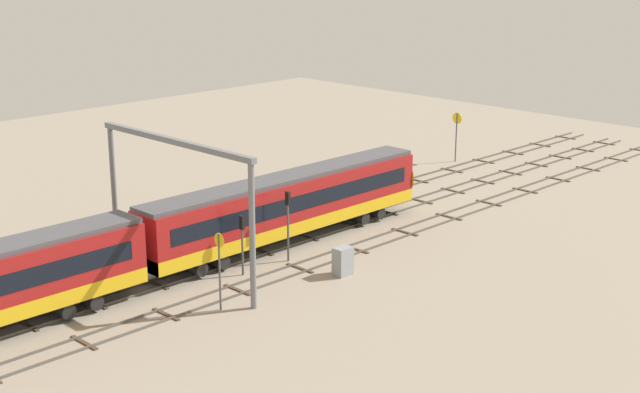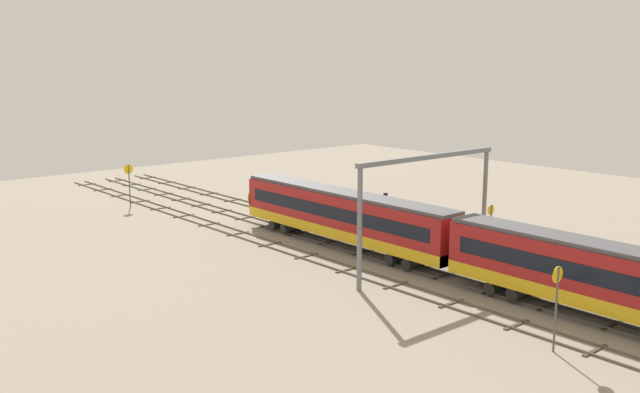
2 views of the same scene
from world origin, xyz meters
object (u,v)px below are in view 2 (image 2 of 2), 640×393
signal_light_trackside_approach (418,226)px  speed_sign_near_foreground (129,178)px  signal_light_trackside_departure (385,212)px  overhead_gantry (428,188)px  speed_sign_far_trackside (490,225)px  speed_sign_mid_trackside (557,296)px  relay_cabinet (414,228)px  train (451,244)px

signal_light_trackside_approach → speed_sign_near_foreground: bearing=14.4°
speed_sign_near_foreground → signal_light_trackside_approach: bearing=-165.6°
speed_sign_near_foreground → signal_light_trackside_departure: bearing=-163.6°
overhead_gantry → speed_sign_far_trackside: (-1.52, -5.90, -3.51)m
speed_sign_mid_trackside → relay_cabinet: size_ratio=2.65×
speed_sign_near_foreground → speed_sign_far_trackside: bearing=-162.6°
overhead_gantry → relay_cabinet: (7.61, -7.01, -5.56)m
train → speed_sign_far_trackside: bearing=-81.6°
speed_sign_mid_trackside → relay_cabinet: bearing=-30.7°
speed_sign_mid_trackside → signal_light_trackside_departure: 23.39m
speed_sign_near_foreground → train: bearing=-171.0°
speed_sign_far_trackside → relay_cabinet: speed_sign_far_trackside is taller
overhead_gantry → signal_light_trackside_approach: overhead_gantry is taller
signal_light_trackside_approach → train: bearing=155.2°
speed_sign_near_foreground → signal_light_trackside_departure: signal_light_trackside_departure is taller
train → signal_light_trackside_departure: 9.75m
overhead_gantry → speed_sign_mid_trackside: 16.28m
train → speed_sign_far_trackside: size_ratio=10.81×
train → overhead_gantry: bearing=-1.3°
speed_sign_mid_trackside → overhead_gantry: bearing=-22.9°
relay_cabinet → signal_light_trackside_approach: bearing=134.8°
speed_sign_mid_trackside → relay_cabinet: (22.29, -13.23, -2.29)m
speed_sign_mid_trackside → speed_sign_far_trackside: bearing=-42.6°
speed_sign_near_foreground → signal_light_trackside_departure: size_ratio=0.99×
train → signal_light_trackside_departure: size_ratio=10.50×
speed_sign_far_trackside → signal_light_trackside_approach: 5.77m
speed_sign_near_foreground → speed_sign_far_trackside: 41.00m
speed_sign_mid_trackside → speed_sign_far_trackside: size_ratio=1.05×
signal_light_trackside_approach → overhead_gantry: bearing=141.4°
overhead_gantry → signal_light_trackside_departure: bearing=-20.7°
speed_sign_mid_trackside → speed_sign_near_foreground: bearing=0.2°
train → signal_light_trackside_departure: train is taller
speed_sign_mid_trackside → signal_light_trackside_approach: bearing=-26.1°
speed_sign_mid_trackside → relay_cabinet: speed_sign_mid_trackside is taller
signal_light_trackside_departure → speed_sign_far_trackside: bearing=-158.9°
overhead_gantry → speed_sign_near_foreground: (37.60, 6.37, -3.27)m
signal_light_trackside_approach → speed_sign_far_trackside: bearing=-143.6°
speed_sign_far_trackside → signal_light_trackside_departure: (8.49, 3.27, 0.15)m
speed_sign_far_trackside → relay_cabinet: size_ratio=2.53×
overhead_gantry → signal_light_trackside_departure: 8.17m
relay_cabinet → speed_sign_near_foreground: bearing=24.0°
train → speed_sign_near_foreground: size_ratio=10.60×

